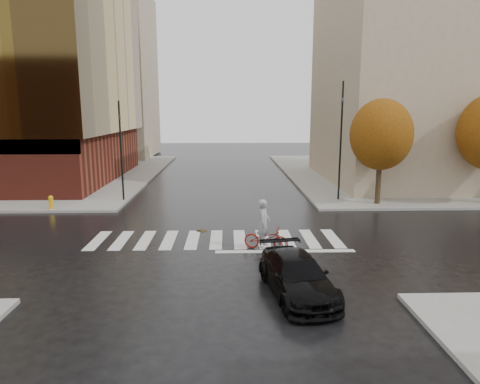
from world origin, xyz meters
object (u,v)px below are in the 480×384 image
object	(u,v)px
cyclist	(265,233)
traffic_light_ne	(341,133)
fire_hydrant	(51,201)
sedan	(297,276)
traffic_light_nw	(121,146)

from	to	relation	value
cyclist	traffic_light_ne	world-z (taller)	traffic_light_ne
traffic_light_ne	fire_hydrant	bearing A→B (deg)	18.74
sedan	fire_hydrant	world-z (taller)	sedan
cyclist	fire_hydrant	xyz separation A→B (m)	(-12.16, 7.50, -0.16)
cyclist	fire_hydrant	distance (m)	14.29
sedan	traffic_light_ne	bearing A→B (deg)	61.41
cyclist	traffic_light_ne	xyz separation A→B (m)	(5.71, 9.76, 3.77)
traffic_light_nw	fire_hydrant	distance (m)	5.44
traffic_light_nw	traffic_light_ne	xyz separation A→B (m)	(14.17, -0.24, 0.82)
traffic_light_ne	fire_hydrant	distance (m)	18.44
traffic_light_ne	sedan	bearing A→B (deg)	82.07
cyclist	fire_hydrant	size ratio (longest dim) A/B	2.74
traffic_light_nw	fire_hydrant	bearing A→B (deg)	-64.57
traffic_light_ne	fire_hydrant	world-z (taller)	traffic_light_ne
traffic_light_nw	traffic_light_ne	size ratio (longest dim) A/B	0.84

